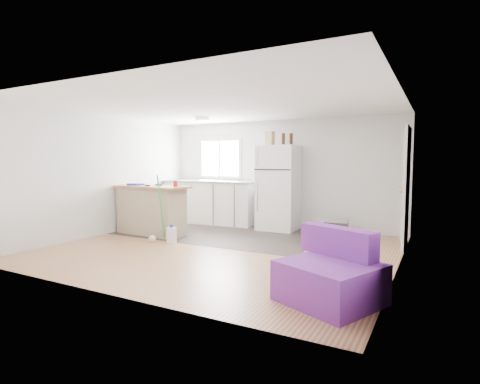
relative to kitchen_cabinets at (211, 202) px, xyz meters
The scene contains 19 objects.
room 2.77m from the kitchen_cabinets, 53.15° to the right, with size 5.51×5.01×2.41m.
vinyl_zone 1.36m from the kitchen_cabinets, 45.41° to the right, with size 4.05×2.50×0.00m, color #2E2622.
window 1.09m from the kitchen_cabinets, 80.17° to the left, with size 1.18×0.06×0.98m.
interior_door 4.40m from the kitchen_cabinets, ahead, with size 0.11×0.92×2.10m.
ceiling_fixture 2.11m from the kitchen_cabinets, 66.63° to the right, with size 0.30×0.30×0.07m, color white.
kitchen_cabinets is the anchor object (origin of this frame).
peninsula 1.77m from the kitchen_cabinets, 100.18° to the right, with size 1.66×0.74×0.99m.
refrigerator 1.81m from the kitchen_cabinets, ahead, with size 0.83×0.79×1.82m.
cooler 3.08m from the kitchen_cabinets, ahead, with size 0.49×0.36×0.35m.
purple_seat 5.33m from the kitchen_cabinets, 43.56° to the right, with size 1.18×1.18×0.75m.
cleaner_jug 2.33m from the kitchen_cabinets, 75.29° to the right, with size 0.18×0.15×0.34m.
mop 2.32m from the kitchen_cabinets, 83.83° to the right, with size 0.25×0.35×1.25m.
red_cup 1.85m from the kitchen_cabinets, 79.81° to the right, with size 0.08×0.08×0.12m, color red.
blue_tray 1.96m from the kitchen_cabinets, 111.67° to the right, with size 0.30×0.22×0.04m, color #1217AC.
tool_a 1.73m from the kitchen_cabinets, 96.43° to the right, with size 0.14×0.05×0.03m, color black.
tool_b 1.97m from the kitchen_cabinets, 98.07° to the right, with size 0.10×0.04×0.03m, color black.
cardboard_box 2.15m from the kitchen_cabinets, ahead, with size 0.20×0.10×0.30m, color tan.
bottle_left 2.36m from the kitchen_cabinets, ahead, with size 0.07×0.07×0.25m, color #3A1D0A.
bottle_right 2.48m from the kitchen_cabinets, ahead, with size 0.07×0.07×0.25m, color #3A1D0A.
Camera 1 is at (3.22, -5.38, 1.47)m, focal length 28.00 mm.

